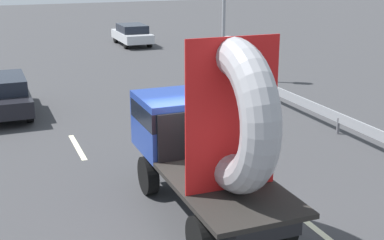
# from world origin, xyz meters

# --- Properties ---
(ground_plane) EXTENTS (120.00, 120.00, 0.00)m
(ground_plane) POSITION_xyz_m (0.00, 0.00, 0.00)
(ground_plane) COLOR #38383A
(flatbed_truck) EXTENTS (2.02, 5.25, 4.13)m
(flatbed_truck) POSITION_xyz_m (-0.26, -0.11, 1.93)
(flatbed_truck) COLOR black
(flatbed_truck) RESTS_ON ground_plane
(distant_sedan) EXTENTS (1.88, 4.38, 1.43)m
(distant_sedan) POSITION_xyz_m (-4.04, 9.91, 0.77)
(distant_sedan) COLOR black
(distant_sedan) RESTS_ON ground_plane
(guardrail) EXTENTS (0.10, 16.86, 0.71)m
(guardrail) POSITION_xyz_m (5.97, 5.58, 0.53)
(guardrail) COLOR gray
(guardrail) RESTS_ON ground_plane
(lane_dash_left_far) EXTENTS (0.16, 2.37, 0.01)m
(lane_dash_left_far) POSITION_xyz_m (-2.15, 5.33, 0.00)
(lane_dash_left_far) COLOR beige
(lane_dash_left_far) RESTS_ON ground_plane
(lane_dash_right_far) EXTENTS (0.16, 2.40, 0.01)m
(lane_dash_right_far) POSITION_xyz_m (1.63, 5.85, 0.00)
(lane_dash_right_far) COLOR beige
(lane_dash_right_far) RESTS_ON ground_plane
(oncoming_car) EXTENTS (1.79, 4.18, 1.36)m
(oncoming_car) POSITION_xyz_m (4.76, 23.92, 0.73)
(oncoming_car) COLOR black
(oncoming_car) RESTS_ON ground_plane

